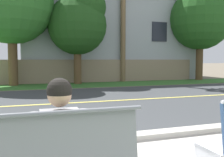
{
  "coord_description": "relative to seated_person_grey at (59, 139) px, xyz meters",
  "views": [
    {
      "loc": [
        -1.39,
        -1.72,
        1.41
      ],
      "look_at": [
        0.37,
        3.53,
        1.0
      ],
      "focal_mm": 41.33,
      "sensor_mm": 36.0,
      "label": 1
    }
  ],
  "objects": [
    {
      "name": "ground_plane",
      "position": [
        1.12,
        7.37,
        -0.68
      ],
      "size": [
        140.0,
        140.0,
        0.0
      ],
      "primitive_type": "plane",
      "color": "#665B4C"
    },
    {
      "name": "curb_edge",
      "position": [
        1.12,
        1.72,
        -0.62
      ],
      "size": [
        44.0,
        0.3,
        0.11
      ],
      "primitive_type": "cube",
      "color": "#ADA89E",
      "rests_on": "ground_plane"
    },
    {
      "name": "street_asphalt",
      "position": [
        1.12,
        5.87,
        -0.67
      ],
      "size": [
        52.0,
        8.0,
        0.01
      ],
      "primitive_type": "cube",
      "color": "#383A3D",
      "rests_on": "ground_plane"
    },
    {
      "name": "road_centre_line",
      "position": [
        1.12,
        5.87,
        -0.67
      ],
      "size": [
        48.0,
        0.14,
        0.01
      ],
      "primitive_type": "cube",
      "color": "#E0CC4C",
      "rests_on": "ground_plane"
    },
    {
      "name": "far_verge_grass",
      "position": [
        1.12,
        11.55,
        -0.67
      ],
      "size": [
        48.0,
        2.8,
        0.02
      ],
      "primitive_type": "cube",
      "color": "#38702D",
      "rests_on": "ground_plane"
    },
    {
      "name": "seated_person_grey",
      "position": [
        0.0,
        0.0,
        0.0
      ],
      "size": [
        0.52,
        0.68,
        1.25
      ],
      "color": "black",
      "rests_on": "ground_plane"
    },
    {
      "name": "shade_tree_left",
      "position": [
        2.66,
        12.26,
        2.91
      ],
      "size": [
        3.35,
        3.35,
        5.53
      ],
      "color": "brown",
      "rests_on": "ground_plane"
    },
    {
      "name": "shade_tree_centre",
      "position": [
        11.17,
        12.45,
        3.77
      ],
      "size": [
        4.15,
        4.15,
        6.85
      ],
      "color": "brown",
      "rests_on": "ground_plane"
    },
    {
      "name": "garden_wall",
      "position": [
        4.12,
        13.23,
        0.02
      ],
      "size": [
        13.0,
        0.36,
        1.4
      ],
      "primitive_type": "cube",
      "color": "gray",
      "rests_on": "ground_plane"
    },
    {
      "name": "house_across_street",
      "position": [
        5.55,
        16.43,
        2.64
      ],
      "size": [
        13.16,
        6.91,
        6.53
      ],
      "color": "#A3ADB2",
      "rests_on": "ground_plane"
    }
  ]
}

